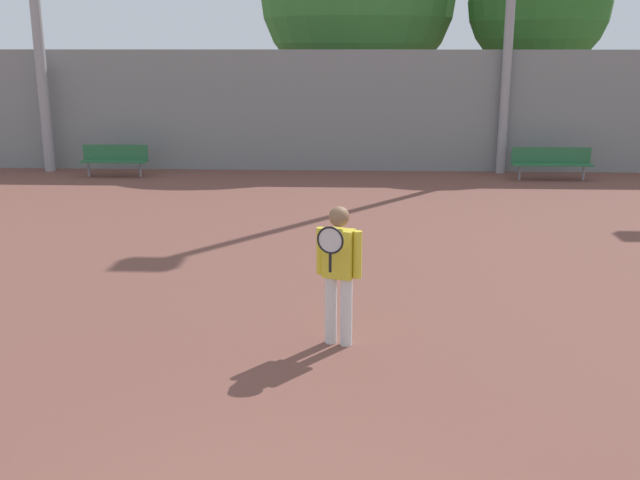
{
  "coord_description": "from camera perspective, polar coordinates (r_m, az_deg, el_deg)",
  "views": [
    {
      "loc": [
        0.69,
        -3.47,
        3.42
      ],
      "look_at": [
        0.27,
        5.9,
        0.94
      ],
      "focal_mm": 42.0,
      "sensor_mm": 36.0,
      "label": 1
    }
  ],
  "objects": [
    {
      "name": "bench_courtside_near",
      "position": [
        20.5,
        -15.38,
        6.08
      ],
      "size": [
        1.72,
        0.4,
        0.82
      ],
      "color": "#28663D",
      "rests_on": "ground_plane"
    },
    {
      "name": "back_fence",
      "position": [
        20.59,
        0.64,
        9.8
      ],
      "size": [
        29.65,
        0.06,
        3.24
      ],
      "color": "gray",
      "rests_on": "ground_plane"
    },
    {
      "name": "bench_courtside_far",
      "position": [
        20.17,
        17.23,
        5.82
      ],
      "size": [
        2.02,
        0.4,
        0.82
      ],
      "color": "#28663D",
      "rests_on": "ground_plane"
    },
    {
      "name": "tennis_player",
      "position": [
        8.54,
        1.42,
        -2.09
      ],
      "size": [
        0.52,
        0.48,
        1.65
      ],
      "rotation": [
        0.0,
        0.0,
        -0.33
      ],
      "color": "silver",
      "rests_on": "ground_plane"
    },
    {
      "name": "tree_green_broad",
      "position": [
        24.54,
        16.34,
        16.9
      ],
      "size": [
        4.25,
        4.25,
        6.72
      ],
      "color": "brown",
      "rests_on": "ground_plane"
    }
  ]
}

